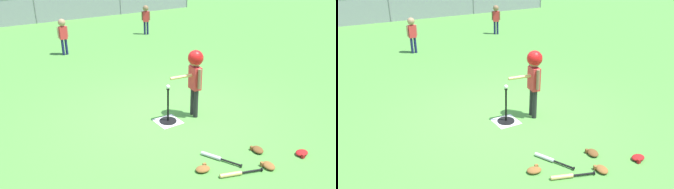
{
  "view_description": "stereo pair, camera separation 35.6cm",
  "coord_description": "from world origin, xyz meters",
  "views": [
    {
      "loc": [
        -3.2,
        -4.82,
        2.96
      ],
      "look_at": [
        -0.17,
        -0.16,
        0.55
      ],
      "focal_mm": 35.95,
      "sensor_mm": 36.0,
      "label": 1
    },
    {
      "loc": [
        -2.9,
        -5.0,
        2.96
      ],
      "look_at": [
        -0.17,
        -0.16,
        0.55
      ],
      "focal_mm": 35.95,
      "sensor_mm": 36.0,
      "label": 2
    }
  ],
  "objects": [
    {
      "name": "glove_tossed_aside",
      "position": [
        0.47,
        -1.78,
        0.04
      ],
      "size": [
        0.22,
        0.26,
        0.07
      ],
      "color": "brown",
      "rests_on": "ground_plane"
    },
    {
      "name": "fielder_deep_left",
      "position": [
        -0.43,
        5.17,
        0.7
      ],
      "size": [
        0.32,
        0.22,
        1.09
      ],
      "color": "#191E4C",
      "rests_on": "ground_plane"
    },
    {
      "name": "glove_outfield_drop",
      "position": [
        -0.57,
        -1.71,
        0.04
      ],
      "size": [
        0.24,
        0.2,
        0.07
      ],
      "color": "brown",
      "rests_on": "ground_plane"
    },
    {
      "name": "fielder_deep_right",
      "position": [
        2.96,
        6.13,
        0.69
      ],
      "size": [
        0.29,
        0.21,
        1.08
      ],
      "color": "#191E4C",
      "rests_on": "ground_plane"
    },
    {
      "name": "glove_near_bats",
      "position": [
        0.98,
        -2.23,
        0.04
      ],
      "size": [
        0.22,
        0.18,
        0.07
      ],
      "color": "#B21919",
      "rests_on": "ground_plane"
    },
    {
      "name": "home_plate",
      "position": [
        -0.17,
        -0.16,
        0.0
      ],
      "size": [
        0.44,
        0.44,
        0.01
      ],
      "primitive_type": "cube",
      "color": "white",
      "rests_on": "ground_plane"
    },
    {
      "name": "batting_tee",
      "position": [
        -0.17,
        -0.16,
        0.1
      ],
      "size": [
        0.32,
        0.32,
        0.66
      ],
      "color": "black",
      "rests_on": "ground_plane"
    },
    {
      "name": "baseball_on_tee",
      "position": [
        -0.17,
        -0.16,
        0.7
      ],
      "size": [
        0.07,
        0.07,
        0.07
      ],
      "primitive_type": "sphere",
      "color": "white",
      "rests_on": "batting_tee"
    },
    {
      "name": "batter_child",
      "position": [
        0.38,
        -0.22,
        0.93
      ],
      "size": [
        0.65,
        0.37,
        1.3
      ],
      "color": "#262626",
      "rests_on": "ground_plane"
    },
    {
      "name": "glove_by_plate",
      "position": [
        0.28,
        -2.17,
        0.04
      ],
      "size": [
        0.21,
        0.25,
        0.07
      ],
      "color": "brown",
      "rests_on": "ground_plane"
    },
    {
      "name": "outfield_fence",
      "position": [
        0.0,
        10.47,
        0.62
      ],
      "size": [
        16.06,
        0.06,
        1.15
      ],
      "color": "slate",
      "rests_on": "ground_plane"
    },
    {
      "name": "spare_bat_silver",
      "position": [
        -0.22,
        -1.58,
        0.03
      ],
      "size": [
        0.33,
        0.62,
        0.06
      ],
      "color": "silver",
      "rests_on": "ground_plane"
    },
    {
      "name": "ground_plane",
      "position": [
        0.0,
        0.0,
        0.0
      ],
      "size": [
        60.0,
        60.0,
        0.0
      ],
      "primitive_type": "plane",
      "color": "#51933D"
    },
    {
      "name": "spare_bat_wood",
      "position": [
        -0.26,
        -2.05,
        0.03
      ],
      "size": [
        0.64,
        0.26,
        0.06
      ],
      "color": "#DBB266",
      "rests_on": "ground_plane"
    }
  ]
}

